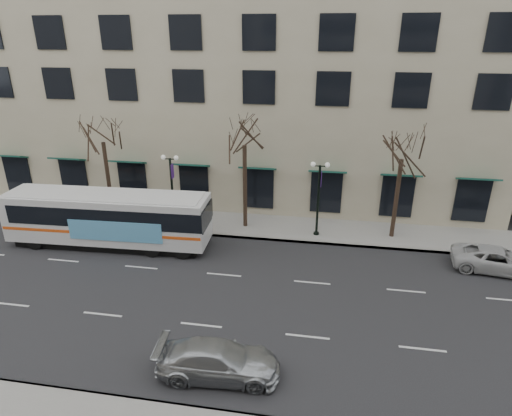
% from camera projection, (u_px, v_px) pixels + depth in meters
% --- Properties ---
extents(ground, '(160.00, 160.00, 0.00)m').
position_uv_depth(ground, '(214.00, 298.00, 22.27)').
color(ground, black).
rests_on(ground, ground).
extents(sidewalk_far, '(80.00, 4.00, 0.15)m').
position_uv_depth(sidewalk_far, '(317.00, 230.00, 29.68)').
color(sidewalk_far, gray).
rests_on(sidewalk_far, ground).
extents(building_hotel, '(40.00, 20.00, 24.00)m').
position_uv_depth(building_hotel, '(248.00, 43.00, 37.18)').
color(building_hotel, tan).
rests_on(building_hotel, ground).
extents(tree_far_left, '(3.60, 3.60, 8.34)m').
position_uv_depth(tree_far_left, '(101.00, 129.00, 29.28)').
color(tree_far_left, black).
rests_on(tree_far_left, ground).
extents(tree_far_mid, '(3.60, 3.60, 8.55)m').
position_uv_depth(tree_far_mid, '(244.00, 131.00, 27.67)').
color(tree_far_mid, black).
rests_on(tree_far_mid, ground).
extents(tree_far_right, '(3.60, 3.60, 8.06)m').
position_uv_depth(tree_far_right, '(404.00, 144.00, 26.33)').
color(tree_far_right, black).
rests_on(tree_far_right, ground).
extents(lamp_post_left, '(1.22, 0.45, 5.21)m').
position_uv_depth(lamp_post_left, '(172.00, 187.00, 29.39)').
color(lamp_post_left, black).
rests_on(lamp_post_left, ground).
extents(lamp_post_right, '(1.22, 0.45, 5.21)m').
position_uv_depth(lamp_post_right, '(319.00, 196.00, 27.86)').
color(lamp_post_right, black).
rests_on(lamp_post_right, ground).
extents(city_bus, '(13.03, 3.28, 3.51)m').
position_uv_depth(city_bus, '(109.00, 217.00, 27.14)').
color(city_bus, silver).
rests_on(city_bus, ground).
extents(silver_car, '(5.08, 2.38, 1.43)m').
position_uv_depth(silver_car, '(218.00, 360.00, 16.99)').
color(silver_car, '#B2B6BA').
rests_on(silver_car, ground).
extents(white_pickup, '(5.23, 2.95, 1.38)m').
position_uv_depth(white_pickup, '(498.00, 260.00, 24.59)').
color(white_pickup, '#B9B9B9').
rests_on(white_pickup, ground).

